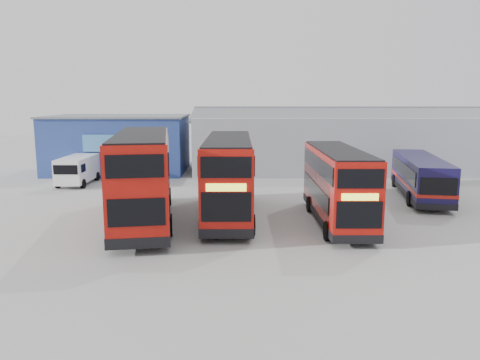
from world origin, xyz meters
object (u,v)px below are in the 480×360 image
at_px(panel_van, 78,169).
at_px(office_block, 119,143).
at_px(single_decker_blue, 420,178).
at_px(double_decker_left, 143,179).
at_px(double_decker_right, 337,186).
at_px(maintenance_shed, 354,141).
at_px(double_decker_centre, 229,178).

bearing_deg(panel_van, office_block, 76.53).
height_order(single_decker_blue, panel_van, single_decker_blue).
relative_size(double_decker_left, double_decker_right, 1.23).
distance_m(double_decker_right, single_decker_blue, 9.59).
xyz_separation_m(office_block, maintenance_shed, (22.00, 2.01, 0.02)).
distance_m(double_decker_centre, double_decker_right, 6.02).
bearing_deg(panel_van, single_decker_blue, -10.42).
bearing_deg(double_decker_right, maintenance_shed, 74.05).
bearing_deg(single_decker_blue, double_decker_left, 30.19).
xyz_separation_m(office_block, double_decker_centre, (10.33, -16.81, -0.33)).
distance_m(office_block, single_decker_blue, 25.99).
height_order(maintenance_shed, double_decker_left, maintenance_shed).
height_order(double_decker_left, single_decker_blue, double_decker_left).
relative_size(double_decker_centre, panel_van, 2.14).
relative_size(double_decker_centre, double_decker_right, 1.12).
bearing_deg(double_decker_right, panel_van, 147.38).
bearing_deg(office_block, panel_van, -104.43).
xyz_separation_m(office_block, single_decker_blue, (23.23, -11.59, -1.21)).
distance_m(single_decker_blue, panel_van, 25.42).
xyz_separation_m(double_decker_left, single_decker_blue, (17.49, 6.40, -1.05)).
bearing_deg(office_block, double_decker_right, -48.15).
bearing_deg(maintenance_shed, office_block, -174.79).
relative_size(maintenance_shed, double_decker_left, 2.59).
relative_size(maintenance_shed, single_decker_blue, 2.94).
height_order(office_block, double_decker_left, office_block).
distance_m(maintenance_shed, double_decker_left, 25.78).
height_order(double_decker_right, single_decker_blue, double_decker_right).
bearing_deg(single_decker_blue, double_decker_centre, 32.09).
bearing_deg(double_decker_centre, office_block, 121.66).
bearing_deg(double_decker_left, double_decker_right, 170.98).
distance_m(maintenance_shed, single_decker_blue, 13.71).
distance_m(maintenance_shed, double_decker_centre, 22.14).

